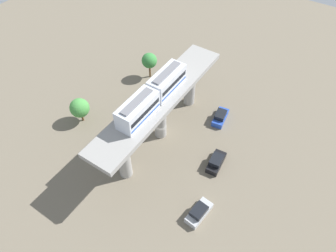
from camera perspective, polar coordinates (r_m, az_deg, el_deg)
name	(u,v)px	position (r m, az deg, el deg)	size (l,w,h in m)	color
ground_plane	(161,134)	(50.64, -1.37, -1.52)	(120.00, 120.00, 0.00)	#706654
viaduct	(160,107)	(45.92, -1.51, 3.56)	(5.20, 28.00, 8.56)	#999691
train	(153,95)	(42.41, -2.84, 5.82)	(2.64, 13.55, 3.24)	silver
parked_car_black	(216,162)	(46.94, 8.98, -6.62)	(2.21, 4.36, 1.76)	black
parked_car_blue	(220,117)	(52.96, 9.75, 1.70)	(2.41, 4.42, 1.76)	#284CB7
parked_car_silver	(199,212)	(42.50, 5.80, -15.74)	(2.25, 4.37, 1.76)	#B2B5BA
tree_near_viaduct	(149,61)	(58.97, -3.51, 12.07)	(2.92, 2.92, 5.27)	brown
tree_mid_lot	(80,108)	(52.62, -16.19, 3.25)	(3.27, 3.27, 4.62)	brown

